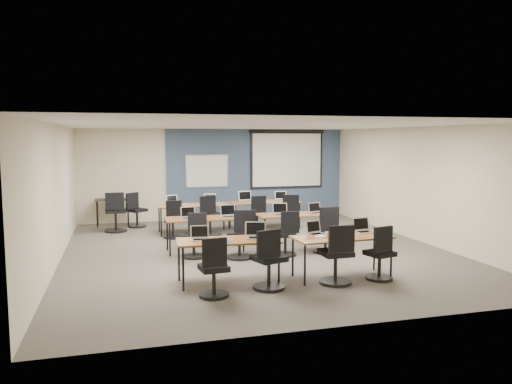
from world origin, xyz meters
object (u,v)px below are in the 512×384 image
object	(u,v)px
task_chair_9	(210,219)
training_table_front_right	(342,239)
task_chair_0	(214,273)
task_chair_3	(380,258)
training_table_back_left	(194,206)
task_chair_10	(257,217)
projector_screen	(287,156)
task_chair_11	(287,217)
laptop_4	(188,216)
spare_chair_b	(115,215)
laptop_1	(257,234)
task_chair_6	(287,238)
laptop_9	(211,200)
training_table_mid_right	(295,216)
laptop_0	(200,236)
training_table_front_left	(228,242)
task_chair_7	(326,234)
laptop_6	(281,212)
laptop_5	(229,214)
utility_table	(113,202)
spare_chair_a	(136,213)
laptop_7	(316,211)
training_table_mid_left	(205,220)
task_chair_5	(241,238)
whiteboard	(207,171)
task_chair_4	(195,239)
laptop_2	(315,231)
task_chair_2	(337,259)
training_table_back_right	(265,203)
laptop_10	(246,199)
laptop_11	(281,198)
task_chair_1	(269,264)
task_chair_8	(173,223)
laptop_3	(363,229)
laptop_8	(172,202)

from	to	relation	value
task_chair_9	training_table_front_right	bearing A→B (deg)	-94.38
task_chair_0	task_chair_3	distance (m)	2.93
training_table_back_left	task_chair_10	xyz separation A→B (m)	(1.60, -0.34, -0.29)
projector_screen	task_chair_11	xyz separation A→B (m)	(-0.86, -2.54, -1.48)
laptop_4	spare_chair_b	world-z (taller)	spare_chair_b
laptop_1	task_chair_6	world-z (taller)	laptop_1
task_chair_3	laptop_9	world-z (taller)	laptop_9
training_table_mid_right	laptop_0	size ratio (longest dim) A/B	5.61
training_table_front_left	laptop_9	distance (m)	4.90
task_chair_7	laptop_6	bearing A→B (deg)	126.89
task_chair_0	task_chair_7	distance (m)	3.65
laptop_5	utility_table	xyz separation A→B (m)	(-2.47, 3.81, -0.14)
task_chair_11	spare_chair_a	distance (m)	4.15
laptop_7	projector_screen	bearing A→B (deg)	67.72
projector_screen	task_chair_3	distance (m)	7.31
laptop_4	training_table_mid_left	bearing A→B (deg)	-9.41
projector_screen	laptop_6	distance (m)	4.57
task_chair_5	spare_chair_a	size ratio (longest dim) A/B	1.05
whiteboard	projector_screen	size ratio (longest dim) A/B	0.53
projector_screen	task_chair_4	xyz separation A→B (m)	(-3.57, -4.71, -1.50)
training_table_mid_left	laptop_4	xyz separation A→B (m)	(-0.35, 0.01, 0.11)
training_table_front_right	laptop_1	bearing A→B (deg)	167.15
laptop_5	task_chair_11	bearing A→B (deg)	31.86
laptop_1	task_chair_11	distance (m)	4.44
training_table_front_right	spare_chair_b	xyz separation A→B (m)	(-3.84, 5.46, -0.25)
laptop_1	laptop_2	bearing A→B (deg)	19.49
task_chair_6	laptop_7	distance (m)	1.36
training_table_mid_left	spare_chair_a	bearing A→B (deg)	113.67
task_chair_3	task_chair_10	size ratio (longest dim) A/B	1.00
training_table_mid_right	task_chair_5	xyz separation A→B (m)	(-1.48, -0.87, -0.26)
training_table_mid_left	task_chair_2	xyz separation A→B (m)	(1.70, -3.03, -0.26)
training_table_mid_left	training_table_back_left	size ratio (longest dim) A/B	0.92
training_table_back_right	laptop_1	world-z (taller)	laptop_1
whiteboard	laptop_4	distance (m)	4.34
training_table_mid_left	spare_chair_b	xyz separation A→B (m)	(-1.88, 2.80, -0.24)
task_chair_10	laptop_1	bearing A→B (deg)	-107.09
projector_screen	laptop_10	xyz separation A→B (m)	(-1.74, -1.67, -1.09)
training_table_back_left	laptop_11	distance (m)	2.51
task_chair_1	laptop_2	size ratio (longest dim) A/B	3.28
laptop_6	laptop_11	distance (m)	2.64
task_chair_6	spare_chair_a	xyz separation A→B (m)	(-2.89, 4.26, 0.01)
training_table_back_left	task_chair_8	world-z (taller)	task_chair_8
laptop_2	task_chair_0	bearing A→B (deg)	-175.01
whiteboard	laptop_11	world-z (taller)	whiteboard
laptop_3	spare_chair_b	distance (m)	6.80
task_chair_3	task_chair_1	bearing A→B (deg)	165.85
task_chair_11	task_chair_1	bearing A→B (deg)	-92.63
laptop_4	laptop_8	distance (m)	2.39
task_chair_6	spare_chair_a	distance (m)	5.14
laptop_6	task_chair_9	size ratio (longest dim) A/B	0.33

